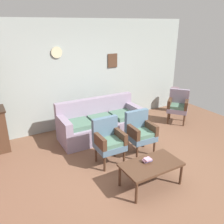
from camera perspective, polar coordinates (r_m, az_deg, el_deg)
ground_plane at (r=4.44m, az=6.91°, el=-14.79°), size 7.68×7.68×0.00m
wall_back_with_decor at (r=6.03m, az=-7.61°, el=9.03°), size 6.40×0.09×2.70m
floral_couch at (r=5.59m, az=-2.84°, el=-2.87°), size 2.01×0.83×0.90m
armchair_row_middle at (r=4.48m, az=-0.86°, el=-6.74°), size 0.53×0.50×0.90m
armchair_near_couch_end at (r=4.85m, az=6.90°, el=-4.62°), size 0.54×0.52×0.90m
wingback_chair_by_fireplace at (r=6.59m, az=15.90°, el=1.72°), size 0.71×0.71×0.90m
coffee_table at (r=3.99m, az=9.59°, el=-12.92°), size 1.00×0.56×0.42m
book_stack_on_table at (r=3.99m, az=8.66°, el=-11.55°), size 0.17×0.11×0.07m
floor_vase_by_wall at (r=7.45m, az=14.97°, el=3.03°), size 0.25×0.25×0.75m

